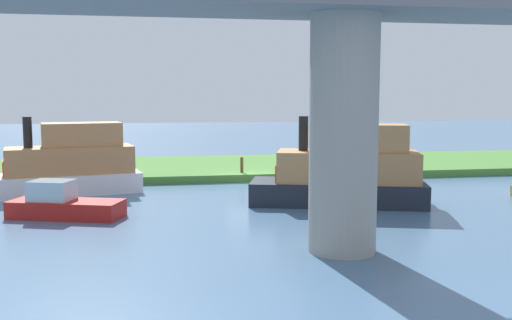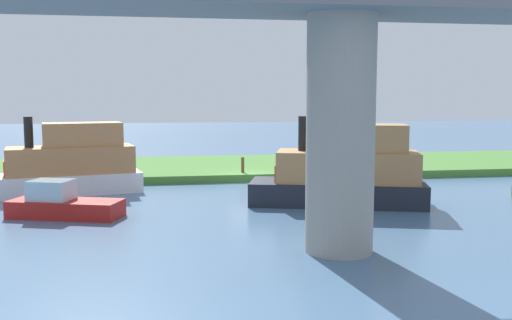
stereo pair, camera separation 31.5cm
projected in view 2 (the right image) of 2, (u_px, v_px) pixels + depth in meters
name	position (u px, v px, depth m)	size (l,w,h in m)	color
ground_plane	(249.00, 182.00, 36.70)	(160.00, 160.00, 0.00)	#4C7093
grassy_bank	(237.00, 167.00, 42.55)	(80.00, 12.00, 0.50)	#4C8438
bridge_pylon	(340.00, 135.00, 20.13)	(2.39, 2.39, 8.28)	#9E998E
person_on_bank	(289.00, 161.00, 38.13)	(0.46, 0.46, 1.39)	#2D334C
mooring_post	(243.00, 165.00, 37.57)	(0.20, 0.20, 1.01)	brown
motorboat_red	(344.00, 172.00, 29.16)	(9.20, 5.29, 4.46)	#1E232D
houseboat_blue	(62.00, 204.00, 26.30)	(5.36, 3.33, 1.68)	red
skiff_small	(68.00, 165.00, 32.59)	(8.92, 4.54, 4.35)	white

